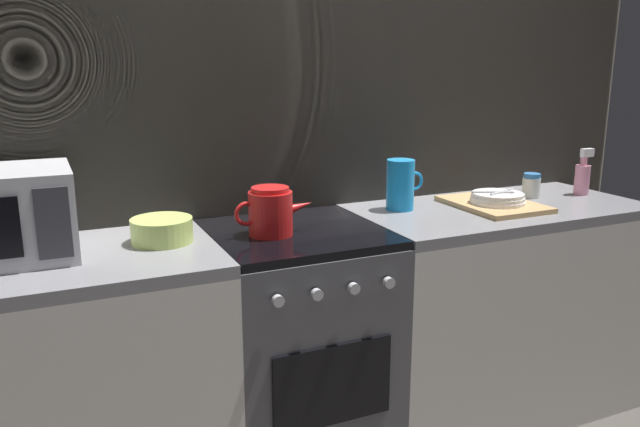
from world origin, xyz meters
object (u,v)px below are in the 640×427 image
mixing_bowl (162,230)px  spice_jar (531,186)px  spray_bottle (583,177)px  stove_unit (298,348)px  dish_pile (496,202)px  pitcher (401,185)px  kettle (271,212)px

mixing_bowl → spice_jar: bearing=1.3°
mixing_bowl → spray_bottle: 1.84m
stove_unit → spray_bottle: size_ratio=4.43×
stove_unit → dish_pile: size_ratio=2.25×
stove_unit → spice_jar: bearing=4.0°
pitcher → mixing_bowl: bearing=-175.4°
pitcher → dish_pile: bearing=-19.4°
mixing_bowl → pitcher: pitcher is taller
spice_jar → kettle: bearing=-175.4°
stove_unit → spray_bottle: spray_bottle is taller
stove_unit → spice_jar: size_ratio=8.57×
dish_pile → spray_bottle: bearing=5.0°
pitcher → spice_jar: bearing=-3.7°
kettle → pitcher: (0.60, 0.14, 0.02)m
kettle → dish_pile: kettle is taller
kettle → spray_bottle: spray_bottle is taller
pitcher → dish_pile: (0.37, -0.13, -0.08)m
stove_unit → dish_pile: 0.99m
stove_unit → spray_bottle: (1.38, 0.03, 0.53)m
mixing_bowl → spice_jar: spice_jar is taller
stove_unit → mixing_bowl: bearing=174.6°
dish_pile → spice_jar: size_ratio=3.81×
kettle → dish_pile: bearing=0.6°
kettle → dish_pile: (0.97, 0.01, -0.06)m
dish_pile → mixing_bowl: bearing=177.7°
kettle → dish_pile: size_ratio=0.71×
spray_bottle → stove_unit: bearing=-178.6°
kettle → spice_jar: bearing=4.6°
stove_unit → kettle: kettle is taller
spray_bottle → kettle: bearing=-177.8°
dish_pile → spice_jar: spice_jar is taller
kettle → pitcher: pitcher is taller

